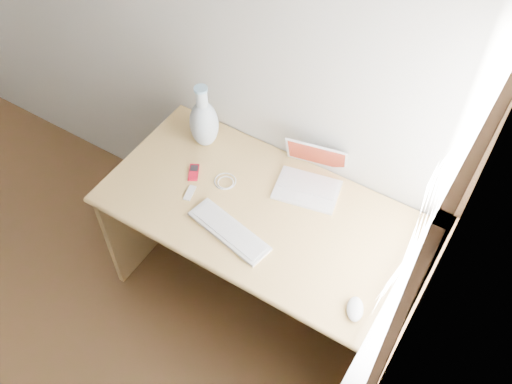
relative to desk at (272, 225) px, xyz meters
The scene contains 9 objects.
window 1.05m from the desk, 12.90° to the right, with size 0.11×0.99×1.10m.
desk is the anchor object (origin of this frame).
laptop 0.33m from the desk, 53.21° to the left, with size 0.32×0.30×0.20m.
external_keyboard 0.36m from the desk, 102.42° to the right, with size 0.41×0.20×0.02m.
mouse 0.69m from the desk, 29.75° to the right, with size 0.07×0.11×0.04m, color white.
ipod 0.45m from the desk, 169.48° to the right, with size 0.09×0.11×0.01m.
cable_coil 0.33m from the desk, behind, with size 0.10×0.10×0.01m, color white.
remote 0.44m from the desk, 151.27° to the right, with size 0.03×0.09×0.01m, color white.
vase 0.59m from the desk, 165.46° to the left, with size 0.14×0.14×0.35m.
Camera 1 is at (1.78, 0.06, 2.78)m, focal length 40.00 mm.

